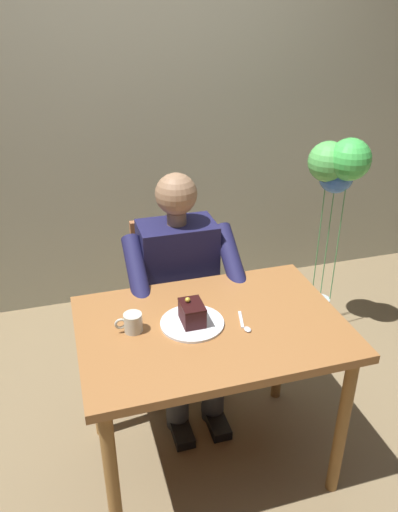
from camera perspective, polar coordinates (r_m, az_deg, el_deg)
The scene contains 10 objects.
ground_plane at distance 2.47m, azimuth 1.23°, elevation -21.96°, with size 14.00×14.00×0.00m, color olive.
cafe_rear_panel at distance 3.16m, azimuth -7.66°, elevation 20.50°, with size 6.40×0.12×3.00m, color #A6A792.
dining_table at distance 2.02m, azimuth 1.42°, elevation -9.95°, with size 1.03×0.71×0.75m.
chair at distance 2.62m, azimuth -2.85°, elevation -4.70°, with size 0.42×0.42×0.88m.
seated_person at distance 2.41m, azimuth -1.92°, elevation -4.25°, with size 0.53×0.58×1.18m.
dessert_plate at distance 1.96m, azimuth -0.78°, elevation -7.63°, with size 0.25×0.25×0.01m, color white.
cake_slice at distance 1.93m, azimuth -0.79°, elevation -6.48°, with size 0.08×0.12×0.10m.
coffee_cup at distance 1.92m, azimuth -7.58°, elevation -7.48°, with size 0.11×0.07×0.08m.
dessert_spoon at distance 1.96m, azimuth 5.20°, elevation -7.79°, with size 0.04×0.14×0.01m.
balloon_display at distance 2.89m, azimuth 15.35°, elevation 8.30°, with size 0.31×0.31×1.21m.
Camera 1 is at (0.50, 1.52, 1.88)m, focal length 35.18 mm.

